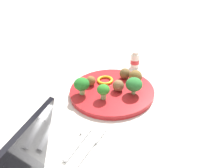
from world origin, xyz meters
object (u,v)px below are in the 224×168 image
Objects in this scene: plate at (112,91)px; meatball_far_rim at (135,77)px; meatball_mid_left at (119,85)px; knife at (91,145)px; meatball_back_left at (125,74)px; fork at (78,140)px; meatball_front_left at (90,81)px; broccoli_floret_front_left at (134,84)px; broccoli_floret_near_rim at (103,90)px; napkin at (83,146)px; pepper_ring_back_left at (105,80)px; broccoli_floret_center at (82,85)px; yogurt_bottle at (135,60)px.

meatball_far_rim is at bearing -41.33° from plate.
knife is at bearing -177.24° from meatball_mid_left.
meatball_back_left is 0.32m from fork.
broccoli_floret_front_left is at bearing -86.68° from meatball_front_left.
meatball_far_rim reaches higher than meatball_mid_left.
broccoli_floret_near_rim is 0.29× the size of napkin.
broccoli_floret_front_left reaches higher than meatball_front_left.
knife is (-0.24, -0.03, -0.00)m from plate.
fork reaches higher than napkin.
plate is at bearing 95.71° from meatball_mid_left.
broccoli_floret_near_rim reaches higher than meatball_front_left.
pepper_ring_back_left is 0.34× the size of napkin.
plate is 0.10m from meatball_far_rim.
meatball_back_left is at bearing 71.29° from meatball_far_rim.
meatball_back_left is 0.32m from knife.
broccoli_floret_center reaches higher than meatball_front_left.
napkin is at bearing 179.15° from yogurt_bottle.
meatball_back_left is 0.08m from meatball_mid_left.
broccoli_floret_center is 1.45× the size of meatball_back_left.
yogurt_bottle is (0.14, 0.04, -0.01)m from meatball_far_rim.
plate is 4.11× the size of yogurt_bottle.
broccoli_floret_near_rim is 0.10m from broccoli_floret_front_left.
meatball_far_rim reaches higher than napkin.
meatball_mid_left reaches higher than fork.
yogurt_bottle reaches higher than plate.
meatball_front_left is 0.58× the size of pepper_ring_back_left.
broccoli_floret_near_rim is at bearing 170.11° from meatball_back_left.
napkin is (-0.28, -0.05, -0.02)m from pepper_ring_back_left.
knife is at bearing -177.31° from meatball_back_left.
broccoli_floret_near_rim is at bearing 155.10° from meatball_mid_left.
yogurt_bottle is (0.21, -0.10, -0.00)m from meatball_front_left.
plate is at bearing 7.95° from knife.
broccoli_floret_center is 0.20m from fork.
broccoli_floret_center is 0.06m from meatball_front_left.
plate is at bearing 138.67° from meatball_far_rim.
pepper_ring_back_left is at bearing -22.50° from broccoli_floret_center.
knife reaches higher than napkin.
broccoli_floret_front_left is at bearing -87.47° from meatball_mid_left.
yogurt_bottle is at bearing 0.11° from meatball_mid_left.
meatball_back_left and meatball_mid_left have the same top height.
broccoli_floret_center is at bearing 26.79° from napkin.
broccoli_floret_near_rim is 0.33× the size of knife.
meatball_mid_left is 0.66× the size of pepper_ring_back_left.
plate is at bearing 174.12° from yogurt_bottle.
broccoli_floret_near_rim is 0.85× the size of pepper_ring_back_left.
pepper_ring_back_left is 0.47× the size of fork.
broccoli_floret_front_left is at bearing -13.27° from napkin.
pepper_ring_back_left reaches higher than napkin.
meatball_far_rim is at bearing -30.18° from meatball_mid_left.
fork is at bearing -178.76° from broccoli_floret_near_rim.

